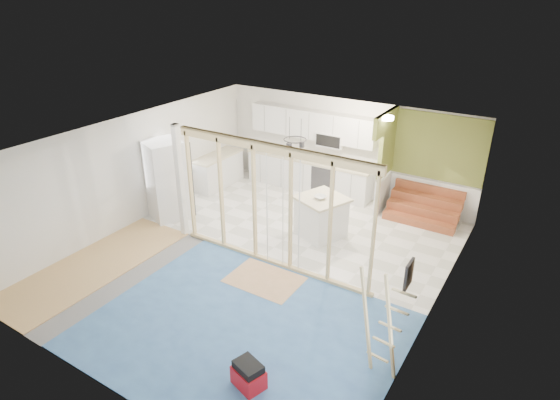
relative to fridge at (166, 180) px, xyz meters
The scene contains 17 objects.
room 3.08m from the fridge, ahead, with size 7.01×8.01×2.61m.
floor_overlays 3.27m from the fridge, ahead, with size 7.00×8.00×0.03m.
stud_frame 2.91m from the fridge, ahead, with size 4.66×0.14×2.60m.
base_cabinets 3.28m from the fridge, 64.03° to the left, with size 4.45×2.24×0.93m.
upper_cabinets 4.10m from the fridge, 56.99° to the left, with size 3.60×0.41×0.85m.
green_partition 6.00m from the fridge, 32.32° to the left, with size 2.25×1.51×2.60m.
pot_rack 3.25m from the fridge, 27.91° to the left, with size 0.52×0.52×0.72m.
sheathing_panel 6.96m from the fridge, 20.64° to the right, with size 0.02×4.00×2.60m, color tan.
electrical_panel 6.75m from the fridge, 15.99° to the right, with size 0.04×0.30×0.40m, color #343338.
ceiling_light 5.34m from the fridge, 29.95° to the left, with size 0.32×0.32×0.08m, color #FFEABF.
fridge is the anchor object (origin of this frame).
island 3.82m from the fridge, 17.05° to the left, with size 1.28×1.28×0.96m.
bowl 3.76m from the fridge, 16.12° to the left, with size 0.26×0.26×0.06m, color silver.
soap_bottle_a 3.25m from the fridge, 77.53° to the left, with size 0.10×0.11×0.27m, color silver.
soap_bottle_b 4.98m from the fridge, 41.61° to the left, with size 0.10×0.10×0.21m, color silver.
toolbox 5.90m from the fridge, 34.97° to the right, with size 0.53×0.46×0.43m.
ladder 6.55m from the fridge, 18.34° to the right, with size 0.87×0.16×1.63m.
Camera 1 is at (4.77, -6.87, 5.27)m, focal length 30.00 mm.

